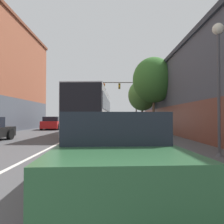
{
  "coord_description": "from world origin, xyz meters",
  "views": [
    {
      "loc": [
        2.68,
        -0.04,
        1.35
      ],
      "look_at": [
        2.77,
        15.93,
        1.73
      ],
      "focal_mm": 35.0,
      "sensor_mm": 36.0,
      "label": 1
    }
  ],
  "objects_px": {
    "hatchback_foreground": "(113,152)",
    "bus": "(92,110)",
    "parked_car_left_mid": "(52,123)",
    "street_tree_far": "(142,95)",
    "parked_car_left_far": "(63,123)",
    "street_lamp": "(218,67)",
    "traffic_signal_gantry": "(118,92)",
    "street_tree_near": "(153,80)"
  },
  "relations": [
    {
      "from": "hatchback_foreground",
      "to": "street_tree_far",
      "type": "bearing_deg",
      "value": -12.94
    },
    {
      "from": "hatchback_foreground",
      "to": "street_lamp",
      "type": "distance_m",
      "value": 5.54
    },
    {
      "from": "parked_car_left_far",
      "to": "street_tree_near",
      "type": "relative_size",
      "value": 0.58
    },
    {
      "from": "bus",
      "to": "hatchback_foreground",
      "type": "xyz_separation_m",
      "value": [
        1.55,
        -13.37,
        -1.21
      ]
    },
    {
      "from": "street_tree_near",
      "to": "street_tree_far",
      "type": "xyz_separation_m",
      "value": [
        -0.51,
        3.58,
        -1.03
      ]
    },
    {
      "from": "street_tree_near",
      "to": "parked_car_left_far",
      "type": "bearing_deg",
      "value": 136.58
    },
    {
      "from": "street_tree_near",
      "to": "street_tree_far",
      "type": "distance_m",
      "value": 3.76
    },
    {
      "from": "hatchback_foreground",
      "to": "bus",
      "type": "bearing_deg",
      "value": 3.54
    },
    {
      "from": "bus",
      "to": "hatchback_foreground",
      "type": "height_order",
      "value": "bus"
    },
    {
      "from": "parked_car_left_mid",
      "to": "parked_car_left_far",
      "type": "xyz_separation_m",
      "value": [
        0.1,
        5.15,
        -0.07
      ]
    },
    {
      "from": "traffic_signal_gantry",
      "to": "hatchback_foreground",
      "type": "bearing_deg",
      "value": -91.95
    },
    {
      "from": "bus",
      "to": "street_tree_near",
      "type": "relative_size",
      "value": 1.59
    },
    {
      "from": "hatchback_foreground",
      "to": "street_lamp",
      "type": "relative_size",
      "value": 0.94
    },
    {
      "from": "street_tree_near",
      "to": "hatchback_foreground",
      "type": "bearing_deg",
      "value": -103.83
    },
    {
      "from": "parked_car_left_mid",
      "to": "street_tree_near",
      "type": "distance_m",
      "value": 12.03
    },
    {
      "from": "bus",
      "to": "street_lamp",
      "type": "relative_size",
      "value": 2.35
    },
    {
      "from": "bus",
      "to": "hatchback_foreground",
      "type": "bearing_deg",
      "value": -171.39
    },
    {
      "from": "parked_car_left_mid",
      "to": "street_tree_far",
      "type": "xyz_separation_m",
      "value": [
        9.86,
        -0.98,
        3.02
      ]
    },
    {
      "from": "street_tree_near",
      "to": "parked_car_left_mid",
      "type": "bearing_deg",
      "value": 156.25
    },
    {
      "from": "hatchback_foreground",
      "to": "street_tree_near",
      "type": "height_order",
      "value": "street_tree_near"
    },
    {
      "from": "hatchback_foreground",
      "to": "street_lamp",
      "type": "height_order",
      "value": "street_lamp"
    },
    {
      "from": "traffic_signal_gantry",
      "to": "street_tree_far",
      "type": "relative_size",
      "value": 1.48
    },
    {
      "from": "parked_car_left_mid",
      "to": "parked_car_left_far",
      "type": "relative_size",
      "value": 1.1
    },
    {
      "from": "hatchback_foreground",
      "to": "street_tree_far",
      "type": "relative_size",
      "value": 0.81
    },
    {
      "from": "bus",
      "to": "street_tree_near",
      "type": "distance_m",
      "value": 6.47
    },
    {
      "from": "bus",
      "to": "parked_car_left_far",
      "type": "bearing_deg",
      "value": 24.27
    },
    {
      "from": "street_lamp",
      "to": "parked_car_left_mid",
      "type": "bearing_deg",
      "value": 121.37
    },
    {
      "from": "bus",
      "to": "street_tree_near",
      "type": "xyz_separation_m",
      "value": [
        5.38,
        2.19,
        2.83
      ]
    },
    {
      "from": "hatchback_foreground",
      "to": "parked_car_left_mid",
      "type": "height_order",
      "value": "hatchback_foreground"
    },
    {
      "from": "parked_car_left_far",
      "to": "street_lamp",
      "type": "distance_m",
      "value": 24.27
    },
    {
      "from": "bus",
      "to": "traffic_signal_gantry",
      "type": "bearing_deg",
      "value": -8.75
    },
    {
      "from": "traffic_signal_gantry",
      "to": "street_tree_near",
      "type": "relative_size",
      "value": 1.16
    },
    {
      "from": "street_tree_far",
      "to": "bus",
      "type": "bearing_deg",
      "value": -130.17
    },
    {
      "from": "street_tree_far",
      "to": "street_lamp",
      "type": "bearing_deg",
      "value": -88.67
    },
    {
      "from": "parked_car_left_mid",
      "to": "traffic_signal_gantry",
      "type": "distance_m",
      "value": 10.51
    },
    {
      "from": "parked_car_left_far",
      "to": "street_tree_far",
      "type": "xyz_separation_m",
      "value": [
        9.76,
        -6.13,
        3.08
      ]
    },
    {
      "from": "street_tree_near",
      "to": "street_tree_far",
      "type": "relative_size",
      "value": 1.27
    },
    {
      "from": "bus",
      "to": "traffic_signal_gantry",
      "type": "height_order",
      "value": "traffic_signal_gantry"
    },
    {
      "from": "bus",
      "to": "street_tree_near",
      "type": "height_order",
      "value": "street_tree_near"
    },
    {
      "from": "bus",
      "to": "hatchback_foreground",
      "type": "relative_size",
      "value": 2.49
    },
    {
      "from": "bus",
      "to": "parked_car_left_far",
      "type": "xyz_separation_m",
      "value": [
        -4.88,
        11.9,
        -1.28
      ]
    },
    {
      "from": "parked_car_left_mid",
      "to": "parked_car_left_far",
      "type": "bearing_deg",
      "value": -5.07
    }
  ]
}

